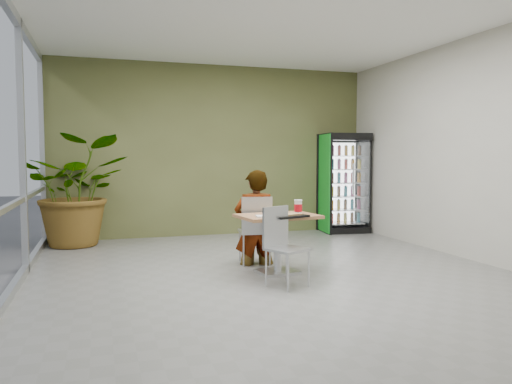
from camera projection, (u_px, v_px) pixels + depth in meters
ground at (277, 276)px, 6.18m from camera, size 7.00×7.00×0.00m
room_envelope at (277, 147)px, 6.07m from camera, size 6.00×7.00×3.20m
storefront_frame at (5, 145)px, 5.17m from camera, size 0.10×7.00×3.20m
dining_table at (278, 232)px, 6.30m from camera, size 1.04×0.79×0.75m
chair_far at (256, 225)px, 6.80m from camera, size 0.47×0.47×0.94m
chair_near at (281, 239)px, 5.73m from camera, size 0.54×0.54×0.91m
seated_woman at (256, 228)px, 6.85m from camera, size 0.64×0.45×1.60m
pizza_plate at (278, 213)px, 6.35m from camera, size 0.35×0.31×0.03m
soda_cup at (298, 207)px, 6.34m from camera, size 0.10×0.10×0.18m
napkin_stack at (263, 216)px, 6.03m from camera, size 0.18×0.18×0.02m
cafeteria_tray at (287, 216)px, 6.04m from camera, size 0.54×0.46×0.03m
beverage_fridge at (344, 183)px, 9.83m from camera, size 0.96×0.77×1.94m
potted_plant at (78, 190)px, 8.29m from camera, size 1.76×1.55×1.85m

